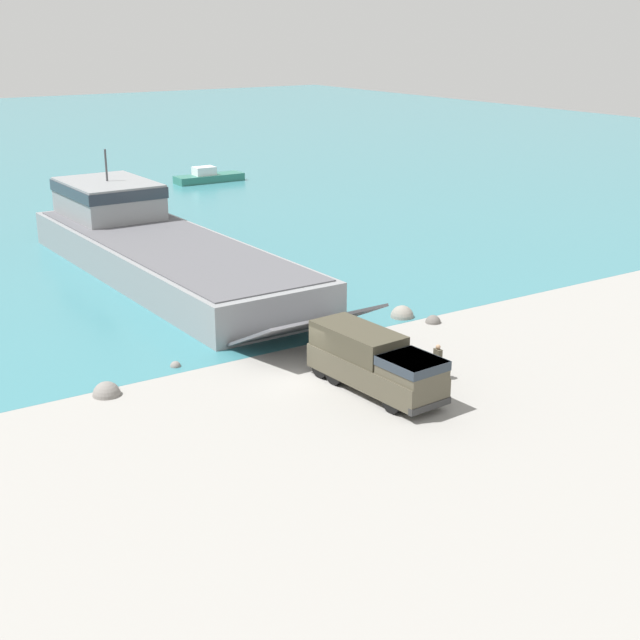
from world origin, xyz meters
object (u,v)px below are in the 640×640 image
soldier_on_ramp (438,359)px  moored_boat_a (208,177)px  landing_craft (155,244)px  military_truck (375,362)px

soldier_on_ramp → moored_boat_a: bearing=-101.8°
landing_craft → moored_boat_a: landing_craft is taller
moored_boat_a → soldier_on_ramp: bearing=-15.0°
military_truck → soldier_on_ramp: (3.44, -0.49, -0.43)m
soldier_on_ramp → landing_craft: bearing=-78.8°
landing_craft → military_truck: 26.01m
military_truck → soldier_on_ramp: size_ratio=4.35×
military_truck → moored_boat_a: size_ratio=1.03×
military_truck → soldier_on_ramp: military_truck is taller
landing_craft → soldier_on_ramp: 26.72m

